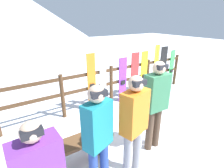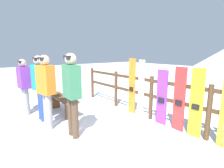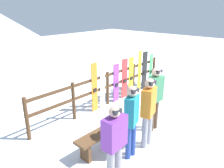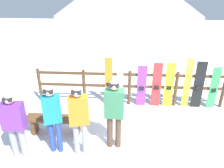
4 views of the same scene
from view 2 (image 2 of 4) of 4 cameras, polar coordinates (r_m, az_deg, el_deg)
ground_plane at (r=3.66m, az=-10.94°, el=-18.81°), size 40.00×40.00×0.00m
fence at (r=4.70m, az=12.68°, el=-3.12°), size 5.92×0.10×1.15m
bench at (r=5.32m, az=-16.04°, el=-5.25°), size 1.52×0.36×0.50m
person_purple at (r=5.52m, az=-26.78°, el=0.25°), size 0.48×0.28×1.58m
person_orange at (r=4.24m, az=-20.74°, el=-0.80°), size 0.47×0.34×1.71m
person_plaid_green at (r=3.65m, az=-12.99°, el=-1.70°), size 0.44×0.26×1.75m
person_teal at (r=4.81m, az=-22.53°, el=0.32°), size 0.44×0.33×1.69m
snowboard_orange at (r=5.07m, az=6.54°, el=-0.79°), size 0.24×0.06×1.59m
ski_pair_white at (r=4.83m, az=9.51°, el=-1.51°), size 0.19×0.02×1.57m
snowboard_purple at (r=4.44m, az=15.92°, el=-4.30°), size 0.28×0.07×1.36m
snowboard_red at (r=4.19m, az=21.09°, el=-4.80°), size 0.28×0.06×1.46m
snowboard_yellow at (r=4.01m, az=25.80°, el=-5.77°), size 0.27×0.06×1.46m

